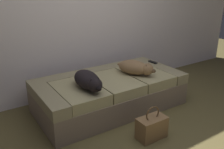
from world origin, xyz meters
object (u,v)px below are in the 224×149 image
object	(u,v)px
dog_dark	(88,80)
handbag	(152,127)
couch	(110,92)
dog_tan	(136,68)
tv_remote	(153,62)

from	to	relation	value
dog_dark	handbag	world-z (taller)	dog_dark
couch	handbag	distance (m)	0.84
couch	dog_dark	size ratio (longest dim) A/B	3.22
dog_dark	dog_tan	xyz separation A→B (m)	(0.74, 0.07, -0.01)
handbag	dog_dark	bearing A→B (deg)	121.66
couch	dog_tan	bearing A→B (deg)	-17.18
dog_dark	tv_remote	distance (m)	1.31
dog_dark	couch	bearing A→B (deg)	23.31
tv_remote	dog_dark	bearing A→B (deg)	-169.99
handbag	couch	bearing A→B (deg)	90.28
dog_tan	tv_remote	size ratio (longest dim) A/B	3.50
dog_tan	tv_remote	bearing A→B (deg)	25.46
couch	tv_remote	world-z (taller)	tv_remote
dog_tan	handbag	world-z (taller)	dog_tan
tv_remote	handbag	xyz separation A→B (m)	(-0.86, -0.98, -0.32)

